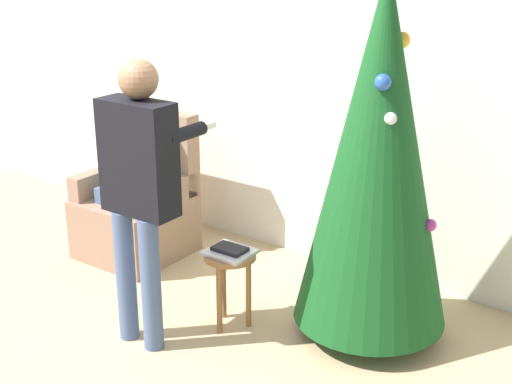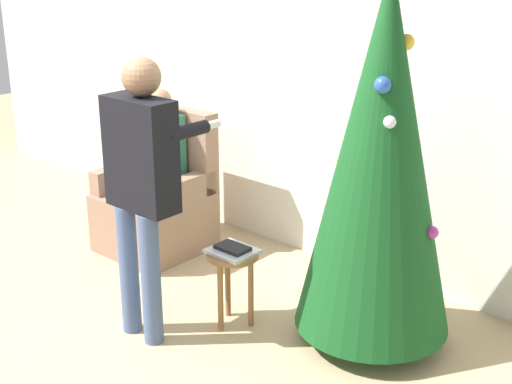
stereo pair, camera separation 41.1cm
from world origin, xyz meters
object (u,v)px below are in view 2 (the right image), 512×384
(armchair, at_px, (159,204))
(person_seated, at_px, (154,163))
(christmas_tree, at_px, (381,156))
(side_stool, at_px, (233,268))
(person_standing, at_px, (142,175))

(armchair, xyz_separation_m, person_seated, (0.00, -0.04, 0.35))
(christmas_tree, bearing_deg, side_stool, -150.51)
(christmas_tree, distance_m, side_stool, 1.17)
(christmas_tree, bearing_deg, person_seated, 178.85)
(armchair, distance_m, person_standing, 1.48)
(armchair, height_order, side_stool, armchair)
(armchair, bearing_deg, person_standing, -44.58)
(christmas_tree, relative_size, person_seated, 1.75)
(christmas_tree, height_order, person_standing, christmas_tree)
(side_stool, bearing_deg, person_standing, -127.92)
(person_seated, xyz_separation_m, side_stool, (1.26, -0.47, -0.31))
(person_standing, bearing_deg, armchair, 135.42)
(person_seated, relative_size, person_standing, 0.74)
(armchair, bearing_deg, christmas_tree, -2.19)
(armchair, height_order, person_standing, person_standing)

